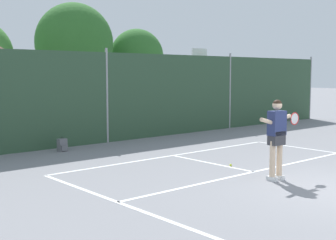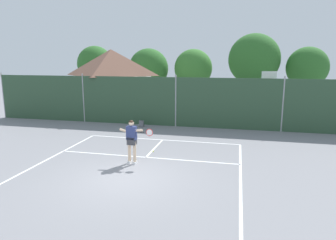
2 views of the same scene
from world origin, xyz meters
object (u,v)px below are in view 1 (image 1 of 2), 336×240
tennis_ball (231,165)px  backpack_grey (62,145)px  tennis_player (277,132)px  basketball_hoop (199,76)px

tennis_ball → backpack_grey: (-2.22, 5.02, 0.16)m
tennis_ball → backpack_grey: 5.49m
tennis_player → backpack_grey: bearing=105.0°
basketball_hoop → backpack_grey: bearing=-166.8°
tennis_player → basketball_hoop: bearing=54.9°
basketball_hoop → backpack_grey: size_ratio=7.67×
tennis_ball → tennis_player: bearing=-103.4°
backpack_grey → basketball_hoop: bearing=13.2°
basketball_hoop → tennis_ball: 9.15m
tennis_ball → backpack_grey: size_ratio=0.14×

